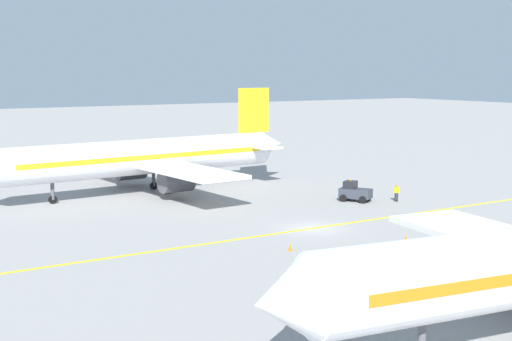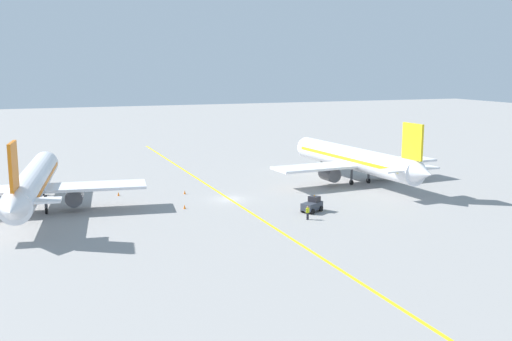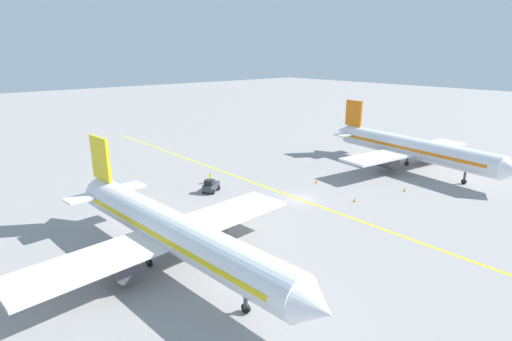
% 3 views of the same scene
% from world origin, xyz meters
% --- Properties ---
extents(ground_plane, '(400.00, 400.00, 0.00)m').
position_xyz_m(ground_plane, '(0.00, 0.00, 0.00)').
color(ground_plane, gray).
extents(apron_yellow_centreline, '(1.43, 120.00, 0.01)m').
position_xyz_m(apron_yellow_centreline, '(0.00, 0.00, 0.00)').
color(apron_yellow_centreline, yellow).
rests_on(apron_yellow_centreline, ground).
extents(airplane_at_gate, '(28.44, 35.52, 10.60)m').
position_xyz_m(airplane_at_gate, '(-25.51, 2.04, 3.71)').
color(airplane_at_gate, white).
rests_on(airplane_at_gate, ground).
extents(airplane_adjacent_stand, '(28.32, 35.54, 10.60)m').
position_xyz_m(airplane_adjacent_stand, '(22.40, 4.61, 3.71)').
color(airplane_adjacent_stand, white).
rests_on(airplane_adjacent_stand, ground).
extents(baggage_tug_dark, '(3.34, 2.87, 2.11)m').
position_xyz_m(baggage_tug_dark, '(7.56, -10.59, 0.90)').
color(baggage_tug_dark, '#333842').
rests_on(baggage_tug_dark, ground).
extents(ground_crew_worker, '(0.54, 0.34, 1.68)m').
position_xyz_m(ground_crew_worker, '(5.31, -13.91, 0.91)').
color(ground_crew_worker, '#23232D').
rests_on(ground_crew_worker, ground).
extents(traffic_cone_near_nose, '(0.32, 0.32, 0.55)m').
position_xyz_m(traffic_cone_near_nose, '(-14.17, 7.78, 0.28)').
color(traffic_cone_near_nose, orange).
rests_on(traffic_cone_near_nose, ground).
extents(traffic_cone_mid_apron, '(0.32, 0.32, 0.55)m').
position_xyz_m(traffic_cone_mid_apron, '(-7.25, -3.26, 0.28)').
color(traffic_cone_mid_apron, orange).
rests_on(traffic_cone_mid_apron, ground).
extents(traffic_cone_by_wingtip, '(0.32, 0.32, 0.55)m').
position_xyz_m(traffic_cone_by_wingtip, '(-5.02, 5.58, 0.28)').
color(traffic_cone_by_wingtip, orange).
rests_on(traffic_cone_by_wingtip, ground).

